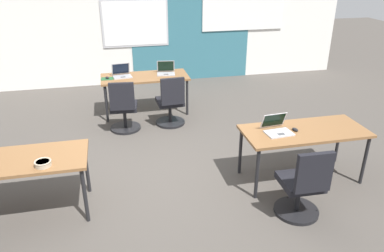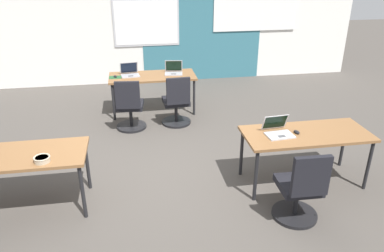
{
  "view_description": "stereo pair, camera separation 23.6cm",
  "coord_description": "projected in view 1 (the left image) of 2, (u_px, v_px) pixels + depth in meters",
  "views": [
    {
      "loc": [
        -0.61,
        -4.48,
        2.75
      ],
      "look_at": [
        0.32,
        -0.37,
        0.81
      ],
      "focal_mm": 34.78,
      "sensor_mm": 36.0,
      "label": 1
    },
    {
      "loc": [
        -0.37,
        -4.53,
        2.75
      ],
      "look_at": [
        0.32,
        -0.37,
        0.81
      ],
      "focal_mm": 34.78,
      "sensor_mm": 36.0,
      "label": 2
    }
  ],
  "objects": [
    {
      "name": "snack_bowl",
      "position": [
        43.0,
        163.0,
        3.93
      ],
      "size": [
        0.18,
        0.18,
        0.06
      ],
      "color": "tan",
      "rests_on": "desk_near_left"
    },
    {
      "name": "back_wall_assembly",
      "position": [
        136.0,
        21.0,
        8.39
      ],
      "size": [
        10.0,
        0.27,
        2.8
      ],
      "color": "silver",
      "rests_on": "ground"
    },
    {
      "name": "laptop_far_right",
      "position": [
        166.0,
        71.0,
        7.0
      ],
      "size": [
        0.37,
        0.32,
        0.23
      ],
      "rotation": [
        0.0,
        0.0,
        -0.14
      ],
      "color": "#9E9EA3",
      "rests_on": "desk_far_center"
    },
    {
      "name": "mousepad_far_left",
      "position": [
        107.0,
        79.0,
        6.74
      ],
      "size": [
        0.22,
        0.19,
        0.0
      ],
      "color": "#23512D",
      "rests_on": "desk_far_center"
    },
    {
      "name": "laptop_far_left",
      "position": [
        122.0,
        74.0,
        6.85
      ],
      "size": [
        0.36,
        0.33,
        0.23
      ],
      "rotation": [
        0.0,
        0.0,
        0.13
      ],
      "color": "#9E9EA3",
      "rests_on": "desk_far_center"
    },
    {
      "name": "ground_plane",
      "position": [
        164.0,
        170.0,
        5.24
      ],
      "size": [
        24.0,
        24.0,
        0.0
      ],
      "color": "#47423D"
    },
    {
      "name": "chair_far_right",
      "position": [
        171.0,
        105.0,
        6.49
      ],
      "size": [
        0.52,
        0.55,
        0.92
      ],
      "rotation": [
        0.0,
        0.0,
        3.2
      ],
      "color": "black",
      "rests_on": "ground"
    },
    {
      "name": "desk_near_left",
      "position": [
        13.0,
        165.0,
        4.08
      ],
      "size": [
        1.6,
        0.7,
        0.72
      ],
      "color": "brown",
      "rests_on": "ground"
    },
    {
      "name": "mouse_far_left",
      "position": [
        107.0,
        78.0,
        6.73
      ],
      "size": [
        0.09,
        0.11,
        0.03
      ],
      "color": "black",
      "rests_on": "mousepad_far_left"
    },
    {
      "name": "mouse_near_right_inner",
      "position": [
        295.0,
        130.0,
        4.73
      ],
      "size": [
        0.07,
        0.11,
        0.03
      ],
      "color": "black",
      "rests_on": "desk_near_right"
    },
    {
      "name": "desk_far_center",
      "position": [
        145.0,
        79.0,
        6.92
      ],
      "size": [
        1.6,
        0.7,
        0.72
      ],
      "color": "brown",
      "rests_on": "ground"
    },
    {
      "name": "chair_far_left",
      "position": [
        124.0,
        110.0,
        6.27
      ],
      "size": [
        0.52,
        0.56,
        0.92
      ],
      "rotation": [
        0.0,
        0.0,
        3.03
      ],
      "color": "black",
      "rests_on": "ground"
    },
    {
      "name": "desk_near_right",
      "position": [
        304.0,
        134.0,
        4.78
      ],
      "size": [
        1.6,
        0.7,
        0.72
      ],
      "color": "brown",
      "rests_on": "ground"
    },
    {
      "name": "laptop_near_right_inner",
      "position": [
        277.0,
        128.0,
        4.68
      ],
      "size": [
        0.36,
        0.34,
        0.22
      ],
      "rotation": [
        0.0,
        0.0,
        0.09
      ],
      "color": "#B7B7BC",
      "rests_on": "desk_near_right"
    },
    {
      "name": "chair_near_right_inner",
      "position": [
        303.0,
        188.0,
        4.16
      ],
      "size": [
        0.52,
        0.55,
        0.92
      ],
      "rotation": [
        0.0,
        0.0,
        3.11
      ],
      "color": "black",
      "rests_on": "ground"
    }
  ]
}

